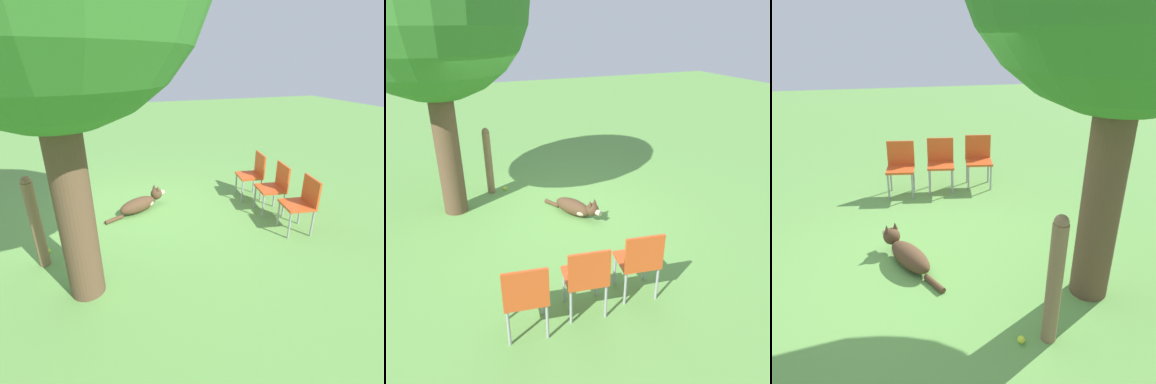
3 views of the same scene
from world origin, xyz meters
The scene contains 7 objects.
ground_plane centered at (0.00, 0.00, 0.00)m, with size 30.00×30.00×0.00m, color #609947.
dog centered at (-0.11, -0.50, 0.14)m, with size 1.12×0.65×0.39m.
fence_post centered at (1.33, 0.64, 0.62)m, with size 0.13×0.13×1.23m.
red_chair_0 centered at (-2.23, -0.41, 0.51)m, with size 0.48×0.50×0.86m.
red_chair_1 centered at (-2.28, 0.25, 0.51)m, with size 0.48×0.50×0.86m.
red_chair_2 centered at (-2.32, 0.92, 0.51)m, with size 0.48×0.50×0.86m.
tennis_ball centered at (1.32, 0.39, 0.03)m, with size 0.07×0.07×0.07m.
Camera 2 is at (-5.19, 1.53, 2.93)m, focal length 35.00 mm.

